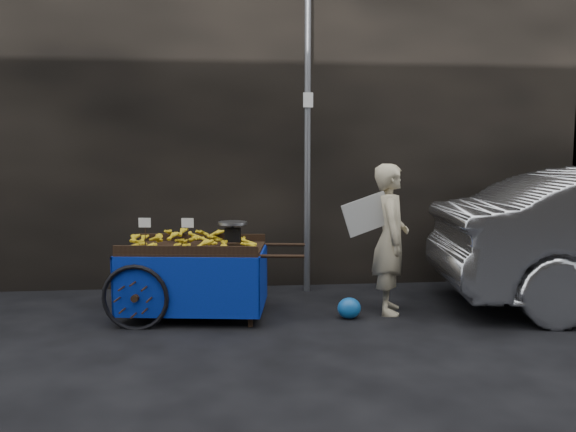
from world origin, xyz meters
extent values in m
plane|color=black|center=(0.00, 0.00, 0.00)|extent=(80.00, 80.00, 0.00)
cube|color=black|center=(-1.00, 2.60, 2.50)|extent=(11.00, 2.00, 5.00)
cylinder|color=slate|center=(0.30, 1.30, 2.00)|extent=(0.08, 0.08, 4.00)
cube|color=white|center=(0.30, 1.25, 2.40)|extent=(0.12, 0.02, 0.18)
cube|color=black|center=(-1.05, 0.29, 0.72)|extent=(1.56, 1.09, 0.05)
cube|color=black|center=(-0.99, 0.71, 0.79)|extent=(1.44, 0.23, 0.09)
cube|color=black|center=(-1.10, -0.13, 0.79)|extent=(1.44, 0.23, 0.09)
cube|color=black|center=(-0.47, -0.15, 0.36)|extent=(0.05, 0.05, 0.72)
cube|color=black|center=(-0.37, 0.56, 0.36)|extent=(0.05, 0.05, 0.72)
cylinder|color=black|center=(-0.15, -0.20, 0.72)|extent=(0.45, 0.10, 0.04)
cylinder|color=black|center=(-0.06, 0.52, 0.72)|extent=(0.45, 0.10, 0.04)
torus|color=black|center=(-1.61, -0.13, 0.32)|extent=(0.68, 0.14, 0.68)
torus|color=black|center=(-1.47, 0.84, 0.32)|extent=(0.68, 0.14, 0.68)
cylinder|color=black|center=(-1.54, 0.36, 0.32)|extent=(0.18, 1.01, 0.05)
cube|color=navy|center=(-1.11, -0.17, 0.42)|extent=(1.47, 0.22, 0.62)
cube|color=navy|center=(-0.98, 0.75, 0.42)|extent=(1.47, 0.22, 0.62)
cube|color=navy|center=(-1.77, 0.39, 0.42)|extent=(0.14, 0.94, 0.62)
cube|color=navy|center=(-0.32, 0.19, 0.42)|extent=(0.14, 0.94, 0.62)
cube|color=black|center=(-0.64, 0.28, 0.88)|extent=(0.18, 0.15, 0.14)
cylinder|color=silver|center=(-0.64, 0.28, 1.01)|extent=(0.35, 0.35, 0.03)
cube|color=white|center=(-1.55, 0.26, 1.02)|extent=(0.13, 0.03, 0.10)
cube|color=white|center=(-1.11, 0.20, 1.02)|extent=(0.13, 0.03, 0.10)
imported|color=#BCAE8C|center=(1.08, 0.23, 0.82)|extent=(0.51, 0.66, 1.64)
cube|color=#B4B5AE|center=(0.79, 0.15, 1.10)|extent=(0.58, 0.09, 0.50)
ellipsoid|color=#165BAB|center=(0.59, 0.03, 0.11)|extent=(0.25, 0.20, 0.23)
camera|label=1|loc=(-0.62, -5.69, 1.73)|focal=35.00mm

